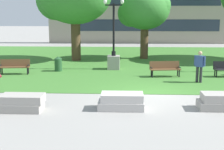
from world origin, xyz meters
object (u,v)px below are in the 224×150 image
park_bench_near_left (165,68)px  person_bystander_near_lawn (200,65)px  concrete_block_left (121,101)px  lamp_post_center (114,55)px  trash_bin (58,64)px  concrete_block_right (222,102)px  concrete_block_center (21,103)px  park_bench_far_left (15,66)px

park_bench_near_left → person_bystander_near_lawn: 2.28m
concrete_block_left → lamp_post_center: 8.75m
trash_bin → concrete_block_right: bearing=-43.1°
concrete_block_left → park_bench_near_left: bearing=68.8°
concrete_block_right → trash_bin: trash_bin is taller
concrete_block_left → park_bench_near_left: (2.48, 6.38, 0.23)m
person_bystander_near_lawn → lamp_post_center: bearing=141.5°
concrete_block_right → lamp_post_center: lamp_post_center is taller
trash_bin → person_bystander_near_lawn: 8.86m
lamp_post_center → person_bystander_near_lawn: (4.79, -3.82, -0.00)m
concrete_block_left → park_bench_near_left: 6.85m
concrete_block_center → lamp_post_center: size_ratio=0.40×
concrete_block_right → park_bench_far_left: bearing=148.3°
park_bench_far_left → trash_bin: bearing=23.9°
concrete_block_center → park_bench_near_left: (6.40, 6.77, 0.23)m
concrete_block_left → concrete_block_right: size_ratio=1.00×
concrete_block_left → lamp_post_center: lamp_post_center is taller
concrete_block_center → trash_bin: size_ratio=1.94×
park_bench_near_left → person_bystander_near_lawn: bearing=-42.0°
concrete_block_left → park_bench_near_left: park_bench_near_left is taller
concrete_block_center → lamp_post_center: bearing=70.2°
concrete_block_left → concrete_block_right: (3.98, 0.15, 0.00)m
concrete_block_center → person_bystander_near_lawn: (8.06, 5.27, 0.68)m
person_bystander_near_lawn → concrete_block_right: bearing=-91.9°
concrete_block_right → person_bystander_near_lawn: (0.16, 4.73, 0.68)m
concrete_block_right → park_bench_near_left: (-1.50, 6.23, 0.23)m
concrete_block_left → concrete_block_right: 3.98m
concrete_block_center → concrete_block_left: 3.95m
concrete_block_left → person_bystander_near_lawn: bearing=49.7°
concrete_block_center → lamp_post_center: 9.69m
concrete_block_center → park_bench_near_left: 9.32m
park_bench_near_left → trash_bin: size_ratio=1.93×
trash_bin → lamp_post_center: bearing=13.8°
lamp_post_center → trash_bin: size_ratio=4.90×
lamp_post_center → person_bystander_near_lawn: 6.13m
concrete_block_left → park_bench_far_left: park_bench_far_left is taller
concrete_block_right → lamp_post_center: bearing=118.5°
park_bench_far_left → trash_bin: trash_bin is taller
concrete_block_center → lamp_post_center: (3.27, 9.09, 0.68)m
park_bench_far_left → person_bystander_near_lawn: 10.98m
person_bystander_near_lawn → trash_bin: bearing=160.6°
concrete_block_left → park_bench_far_left: size_ratio=0.97×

